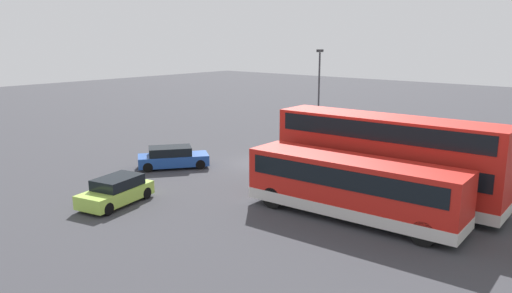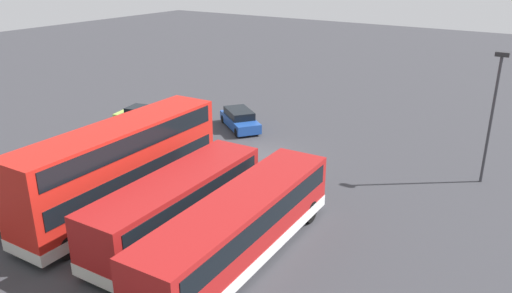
% 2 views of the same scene
% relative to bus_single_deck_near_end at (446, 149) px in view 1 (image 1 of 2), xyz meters
% --- Properties ---
extents(ground_plane, '(140.00, 140.00, 0.00)m').
position_rel_bus_single_deck_near_end_xyz_m(ground_plane, '(5.55, -10.63, -1.62)').
color(ground_plane, '#38383D').
extents(bus_single_deck_near_end, '(3.15, 12.01, 2.95)m').
position_rel_bus_single_deck_near_end_xyz_m(bus_single_deck_near_end, '(0.00, 0.00, 0.00)').
color(bus_single_deck_near_end, '#A51919').
rests_on(bus_single_deck_near_end, ground).
extents(bus_single_deck_second, '(3.01, 10.23, 2.95)m').
position_rel_bus_single_deck_near_end_xyz_m(bus_single_deck_second, '(3.57, -0.08, -0.00)').
color(bus_single_deck_second, '#A51919').
rests_on(bus_single_deck_second, ground).
extents(bus_double_decker_third, '(3.04, 12.02, 4.55)m').
position_rel_bus_single_deck_near_end_xyz_m(bus_double_decker_third, '(7.55, -0.48, 0.83)').
color(bus_double_decker_third, red).
rests_on(bus_double_decker_third, ground).
extents(bus_single_deck_fourth, '(3.12, 10.69, 2.95)m').
position_rel_bus_single_deck_near_end_xyz_m(bus_single_deck_fourth, '(10.88, -0.54, -0.00)').
color(bus_single_deck_fourth, red).
rests_on(bus_single_deck_fourth, ground).
extents(car_hatchback_silver, '(4.77, 4.17, 1.43)m').
position_rel_bus_single_deck_near_end_xyz_m(car_hatchback_silver, '(10.25, -14.41, -0.92)').
color(car_hatchback_silver, '#1E479E').
rests_on(car_hatchback_silver, ground).
extents(car_small_green, '(4.34, 2.65, 1.43)m').
position_rel_bus_single_deck_near_end_xyz_m(car_small_green, '(16.98, -10.93, -0.92)').
color(car_small_green, '#A5D14C').
rests_on(car_small_green, ground).
extents(lamp_post_tall, '(0.70, 0.30, 7.48)m').
position_rel_bus_single_deck_near_end_xyz_m(lamp_post_tall, '(-6.96, -14.21, 2.79)').
color(lamp_post_tall, '#38383D').
rests_on(lamp_post_tall, ground).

